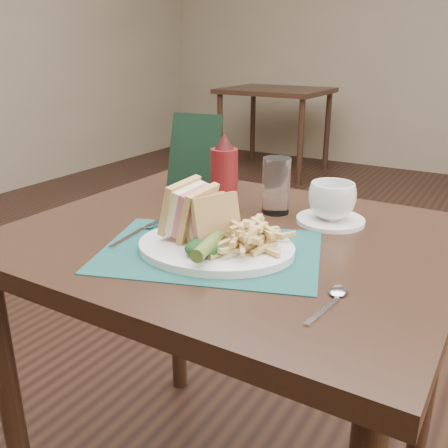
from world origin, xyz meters
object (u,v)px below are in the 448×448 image
object	(u,v)px
placemat	(210,251)
plate	(216,247)
drinking_glass	(276,186)
saucer	(330,220)
table_main	(231,380)
ketchup_bottle	(224,174)
sandwich_half_a	(180,207)
table_bg_left	(274,131)
sandwich_half_b	(205,214)
coffee_cup	(332,201)
check_presenter	(194,156)

from	to	relation	value
placemat	plate	world-z (taller)	plate
plate	drinking_glass	xyz separation A→B (m)	(-0.01, 0.27, 0.06)
saucer	plate	bearing A→B (deg)	-115.57
table_main	plate	world-z (taller)	plate
saucer	ketchup_bottle	distance (m)	0.26
sandwich_half_a	drinking_glass	distance (m)	0.28
table_main	drinking_glass	size ratio (longest dim) A/B	6.92
table_main	plate	bearing A→B (deg)	-76.04
table_bg_left	placemat	xyz separation A→B (m)	(1.49, -3.41, 0.38)
plate	ketchup_bottle	distance (m)	0.25
table_main	ketchup_bottle	world-z (taller)	ketchup_bottle
table_main	drinking_glass	xyz separation A→B (m)	(0.02, 0.16, 0.44)
sandwich_half_b	coffee_cup	bearing A→B (deg)	83.72
table_main	plate	size ratio (longest dim) A/B	3.00
placemat	table_main	bearing A→B (deg)	98.75
sandwich_half_a	saucer	distance (m)	0.35
sandwich_half_a	check_presenter	xyz separation A→B (m)	(-0.16, 0.28, 0.03)
coffee_cup	check_presenter	size ratio (longest dim) A/B	0.48
table_main	ketchup_bottle	bearing A→B (deg)	128.32
table_main	sandwich_half_a	size ratio (longest dim) A/B	8.20
coffee_cup	drinking_glass	size ratio (longest dim) A/B	0.79
table_bg_left	coffee_cup	world-z (taller)	coffee_cup
sandwich_half_b	drinking_glass	bearing A→B (deg)	110.10
table_bg_left	check_presenter	bearing A→B (deg)	-68.09
coffee_cup	drinking_glass	distance (m)	0.14
placemat	sandwich_half_b	world-z (taller)	sandwich_half_b
plate	sandwich_half_a	world-z (taller)	sandwich_half_a
drinking_glass	ketchup_bottle	distance (m)	0.12
plate	drinking_glass	world-z (taller)	drinking_glass
table_bg_left	check_presenter	xyz separation A→B (m)	(1.26, -3.12, 0.48)
placemat	sandwich_half_b	distance (m)	0.07
drinking_glass	table_main	bearing A→B (deg)	-97.29
coffee_cup	ketchup_bottle	size ratio (longest dim) A/B	0.55
table_main	sandwich_half_b	world-z (taller)	sandwich_half_b
saucer	check_presenter	distance (m)	0.39
placemat	ketchup_bottle	size ratio (longest dim) A/B	2.21
coffee_cup	ketchup_bottle	distance (m)	0.25
saucer	sandwich_half_b	bearing A→B (deg)	-122.41
table_bg_left	placemat	bearing A→B (deg)	-66.42
sandwich_half_a	coffee_cup	size ratio (longest dim) A/B	1.06
drinking_glass	ketchup_bottle	xyz separation A→B (m)	(-0.10, -0.06, 0.03)
placemat	ketchup_bottle	xyz separation A→B (m)	(-0.10, 0.22, 0.09)
table_main	table_bg_left	xyz separation A→B (m)	(-1.47, 3.30, 0.00)
sandwich_half_b	check_presenter	world-z (taller)	check_presenter
table_bg_left	sandwich_half_b	world-z (taller)	sandwich_half_b
table_main	sandwich_half_b	distance (m)	0.45
sandwich_half_a	ketchup_bottle	distance (m)	0.21
sandwich_half_a	sandwich_half_b	bearing A→B (deg)	3.45
table_main	check_presenter	bearing A→B (deg)	140.52
coffee_cup	ketchup_bottle	xyz separation A→B (m)	(-0.24, -0.06, 0.04)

